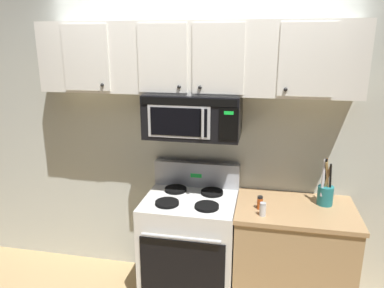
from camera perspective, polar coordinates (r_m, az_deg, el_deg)
back_wall at (r=3.24m, az=1.05°, el=1.42°), size 5.20×0.10×2.70m
stove_range at (r=3.25m, az=-0.24°, el=-15.46°), size 0.76×0.69×1.12m
over_range_microwave at (r=2.95m, az=0.19°, el=4.48°), size 0.76×0.43×0.35m
upper_cabinets at (r=2.92m, az=0.32°, el=13.27°), size 2.50×0.36×0.55m
counter_segment at (r=3.23m, az=15.23°, el=-16.68°), size 0.93×0.65×0.90m
utensil_crock_teal at (r=3.09m, az=20.10°, el=-6.98°), size 0.12×0.12×0.39m
salt_shaker at (r=2.80m, az=10.97°, el=-9.98°), size 0.05×0.05×0.10m
spice_jar at (r=2.90m, az=10.54°, el=-8.98°), size 0.04×0.04×0.10m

